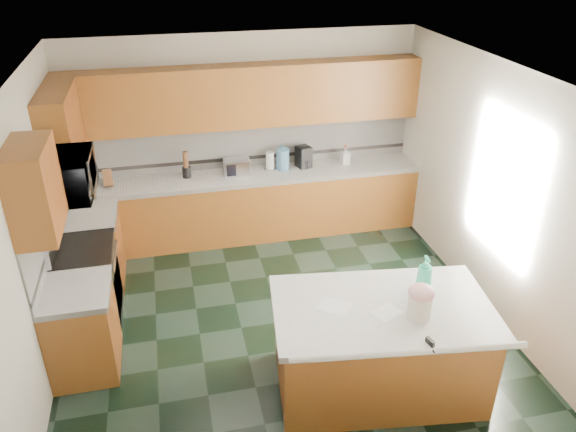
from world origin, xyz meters
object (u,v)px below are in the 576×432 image
object	(u,v)px
treat_jar	(420,306)
island_base	(379,350)
soap_bottle_island	(425,275)
island_top	(383,309)
knife_block	(108,178)
coffee_maker	(304,157)
toaster_oven	(237,167)

from	to	relation	value
treat_jar	island_base	bearing A→B (deg)	164.43
treat_jar	soap_bottle_island	world-z (taller)	soap_bottle_island
island_base	soap_bottle_island	bearing A→B (deg)	22.61
island_top	knife_block	distance (m)	4.02
coffee_maker	knife_block	bearing A→B (deg)	163.26
soap_bottle_island	island_base	bearing A→B (deg)	-160.82
treat_jar	toaster_oven	xyz separation A→B (m)	(-1.06, 3.37, -0.01)
island_base	coffee_maker	bearing A→B (deg)	95.82
knife_block	toaster_oven	size ratio (longest dim) A/B	0.61
soap_bottle_island	coffee_maker	size ratio (longest dim) A/B	1.30
treat_jar	toaster_oven	size ratio (longest dim) A/B	0.63
toaster_oven	coffee_maker	distance (m)	0.92
knife_block	island_top	bearing A→B (deg)	-58.37
island_top	treat_jar	world-z (taller)	treat_jar
island_base	knife_block	bearing A→B (deg)	135.50
island_top	toaster_oven	world-z (taller)	toaster_oven
island_base	toaster_oven	distance (m)	3.32
toaster_oven	soap_bottle_island	bearing A→B (deg)	-65.45
island_top	coffee_maker	bearing A→B (deg)	95.82
treat_jar	coffee_maker	bearing A→B (deg)	116.62
island_top	toaster_oven	distance (m)	3.27
treat_jar	coffee_maker	size ratio (longest dim) A/B	0.73
island_top	treat_jar	distance (m)	0.34
island_base	treat_jar	distance (m)	0.67
island_base	toaster_oven	bearing A→B (deg)	112.10
island_top	soap_bottle_island	xyz separation A→B (m)	(0.42, 0.11, 0.22)
toaster_oven	coffee_maker	bearing A→B (deg)	4.26
treat_jar	toaster_oven	distance (m)	3.53
knife_block	toaster_oven	world-z (taller)	knife_block
island_top	knife_block	size ratio (longest dim) A/B	9.17
island_base	soap_bottle_island	xyz separation A→B (m)	(0.42, 0.11, 0.68)
soap_bottle_island	treat_jar	bearing A→B (deg)	-115.85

